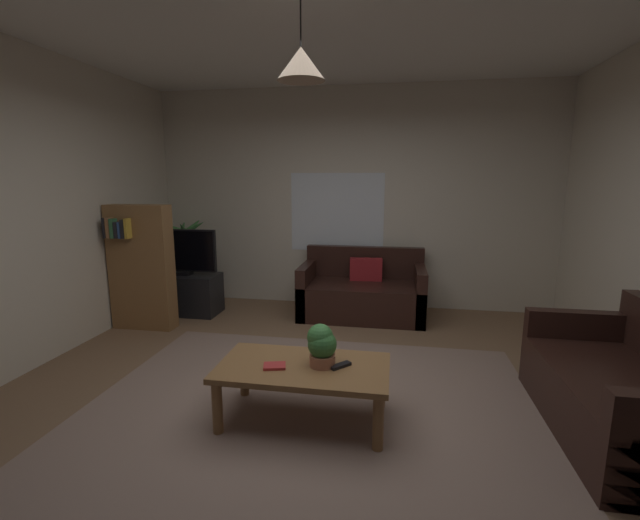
{
  "coord_description": "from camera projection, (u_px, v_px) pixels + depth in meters",
  "views": [
    {
      "loc": [
        0.57,
        -2.95,
        1.68
      ],
      "look_at": [
        0.0,
        0.3,
        1.05
      ],
      "focal_mm": 24.01,
      "sensor_mm": 36.0,
      "label": 1
    }
  ],
  "objects": [
    {
      "name": "book_on_table_0",
      "position": [
        275.0,
        366.0,
        2.92
      ],
      "size": [
        0.17,
        0.14,
        0.02
      ],
      "primitive_type": "cube",
      "rotation": [
        0.0,
        0.0,
        0.25
      ],
      "color": "#B22D2D",
      "rests_on": "coffee_table"
    },
    {
      "name": "pendant_lamp",
      "position": [
        301.0,
        64.0,
        2.59
      ],
      "size": [
        0.3,
        0.3,
        0.56
      ],
      "color": "black"
    },
    {
      "name": "tv",
      "position": [
        180.0,
        251.0,
        5.28
      ],
      "size": [
        0.93,
        0.16,
        0.57
      ],
      "color": "black",
      "rests_on": "tv_stand"
    },
    {
      "name": "floor",
      "position": [
        313.0,
        403.0,
        3.27
      ],
      "size": [
        5.16,
        5.29,
        0.02
      ],
      "primitive_type": "cube",
      "color": "brown",
      "rests_on": "ground"
    },
    {
      "name": "window_pane",
      "position": [
        337.0,
        212.0,
        5.62
      ],
      "size": [
        1.23,
        0.01,
        1.02
      ],
      "primitive_type": "cube",
      "color": "white"
    },
    {
      "name": "tv_stand",
      "position": [
        184.0,
        294.0,
        5.4
      ],
      "size": [
        0.9,
        0.44,
        0.5
      ],
      "primitive_type": "cube",
      "color": "black",
      "rests_on": "ground"
    },
    {
      "name": "potted_plant_on_table",
      "position": [
        321.0,
        344.0,
        2.94
      ],
      "size": [
        0.21,
        0.2,
        0.29
      ],
      "color": "#B77051",
      "rests_on": "coffee_table"
    },
    {
      "name": "couch_under_window",
      "position": [
        362.0,
        294.0,
        5.28
      ],
      "size": [
        1.5,
        0.82,
        0.82
      ],
      "color": "black",
      "rests_on": "ground"
    },
    {
      "name": "remote_on_table_0",
      "position": [
        341.0,
        366.0,
        2.93
      ],
      "size": [
        0.15,
        0.15,
        0.02
      ],
      "primitive_type": "cube",
      "rotation": [
        0.0,
        0.0,
        2.4
      ],
      "color": "black",
      "rests_on": "coffee_table"
    },
    {
      "name": "coffee_table",
      "position": [
        303.0,
        373.0,
        2.97
      ],
      "size": [
        1.18,
        0.64,
        0.41
      ],
      "color": "olive",
      "rests_on": "ground"
    },
    {
      "name": "couch_right_side",
      "position": [
        627.0,
        397.0,
        2.79
      ],
      "size": [
        0.82,
        1.5,
        0.82
      ],
      "rotation": [
        0.0,
        0.0,
        -1.57
      ],
      "color": "black",
      "rests_on": "ground"
    },
    {
      "name": "remote_on_table_1",
      "position": [
        324.0,
        363.0,
        2.96
      ],
      "size": [
        0.11,
        0.17,
        0.02
      ],
      "primitive_type": "cube",
      "rotation": [
        0.0,
        0.0,
        2.7
      ],
      "color": "black",
      "rests_on": "coffee_table"
    },
    {
      "name": "rug",
      "position": [
        308.0,
        415.0,
        3.08
      ],
      "size": [
        3.35,
        2.91,
        0.01
      ],
      "primitive_type": "cube",
      "color": "gray",
      "rests_on": "ground"
    },
    {
      "name": "wall_back",
      "position": [
        351.0,
        199.0,
        5.59
      ],
      "size": [
        5.28,
        0.06,
        2.83
      ],
      "primitive_type": "cube",
      "color": "beige",
      "rests_on": "ground"
    },
    {
      "name": "bookshelf_corner",
      "position": [
        141.0,
        266.0,
        4.78
      ],
      "size": [
        0.7,
        0.31,
        1.4
      ],
      "color": "olive",
      "rests_on": "ground"
    },
    {
      "name": "potted_palm_corner",
      "position": [
        184.0,
        263.0,
        5.82
      ],
      "size": [
        0.87,
        0.8,
        1.21
      ],
      "color": "#4C4C51",
      "rests_on": "ground"
    }
  ]
}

